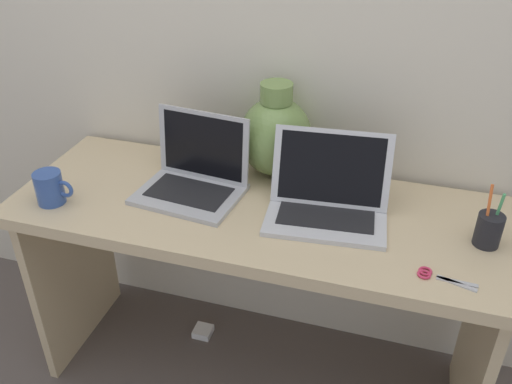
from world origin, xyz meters
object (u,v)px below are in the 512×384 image
Objects in this scene: laptop_right at (328,195)px; power_brick at (203,331)px; green_vase at (276,135)px; scissors at (436,276)px; pen_cup at (489,229)px; laptop_left at (196,172)px; coffee_mug at (50,188)px.

power_brick is at bearing 169.21° from laptop_right.
green_vase is at bearing 138.34° from laptop_right.
scissors is at bearing -37.25° from green_vase.
laptop_right is 0.39m from scissors.
green_vase is 2.09× the size of scissors.
scissors is (0.32, -0.21, -0.06)m from laptop_right.
laptop_right reaches higher than power_brick.
green_vase is 1.73× the size of pen_cup.
green_vase reaches higher than laptop_left.
laptop_left is 4.76× the size of power_brick.
pen_cup is at bearing 55.78° from scissors.
coffee_mug is (-0.81, -0.19, -0.01)m from laptop_right.
laptop_right is 2.96× the size of coffee_mug.
power_brick is at bearing 172.53° from pen_cup.
laptop_right is at bearing -10.79° from power_brick.
scissors is at bearing -21.07° from power_brick.
green_vase is at bearing 161.55° from pen_cup.
coffee_mug is 0.89m from power_brick.
laptop_right is at bearing -1.51° from laptop_left.
coffee_mug reaches higher than scissors.
green_vase is at bearing 20.80° from power_brick.
laptop_left is 0.77m from scissors.
pen_cup is at bearing -2.72° from laptop_left.
coffee_mug is 1.76× the size of power_brick.
green_vase is 0.71m from coffee_mug.
laptop_left is at bearing -139.83° from green_vase.
laptop_left is 1.87× the size of pen_cup.
laptop_left is 2.26× the size of scissors.
pen_cup reaches higher than power_brick.
laptop_left reaches higher than coffee_mug.
laptop_left is 0.44m from coffee_mug.
power_brick is (-0.79, 0.30, -0.73)m from scissors.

